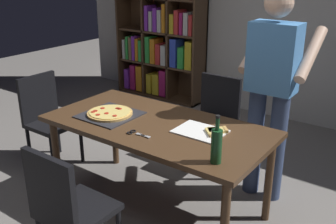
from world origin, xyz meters
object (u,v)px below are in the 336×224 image
object	(u,v)px
chair_near_camera	(66,206)
chair_left_end	(47,115)
kitchen_scissors	(136,133)
chair_far_side	(214,117)
bookshelf	(162,34)
person_serving_pizza	(272,85)
dining_table	(157,132)
wine_bottle	(216,145)
pepperoni_pizza_on_tray	(110,114)

from	to	relation	value
chair_near_camera	chair_left_end	world-z (taller)	same
chair_left_end	kitchen_scissors	bearing A→B (deg)	-10.23
chair_far_side	bookshelf	bearing A→B (deg)	139.88
person_serving_pizza	kitchen_scissors	xyz separation A→B (m)	(-0.63, -0.95, -0.24)
chair_far_side	person_serving_pizza	distance (m)	0.82
chair_near_camera	chair_far_side	xyz separation A→B (m)	(0.00, 1.85, 0.00)
chair_left_end	person_serving_pizza	size ratio (longest dim) A/B	0.51
chair_near_camera	person_serving_pizza	size ratio (longest dim) A/B	0.51
dining_table	person_serving_pizza	size ratio (longest dim) A/B	1.01
bookshelf	wine_bottle	bearing A→B (deg)	-47.93
bookshelf	wine_bottle	distance (m)	3.58
wine_bottle	kitchen_scissors	xyz separation A→B (m)	(-0.69, 0.04, -0.11)
chair_far_side	wine_bottle	size ratio (longest dim) A/B	2.85
chair_far_side	kitchen_scissors	world-z (taller)	chair_far_side
chair_far_side	wine_bottle	world-z (taller)	wine_bottle
chair_left_end	wine_bottle	distance (m)	2.11
dining_table	kitchen_scissors	bearing A→B (deg)	-91.46
chair_left_end	wine_bottle	bearing A→B (deg)	-7.92
dining_table	pepperoni_pizza_on_tray	size ratio (longest dim) A/B	4.12
dining_table	pepperoni_pizza_on_tray	world-z (taller)	pepperoni_pizza_on_tray
chair_far_side	pepperoni_pizza_on_tray	world-z (taller)	chair_far_side
chair_near_camera	pepperoni_pizza_on_tray	size ratio (longest dim) A/B	2.09
dining_table	chair_left_end	world-z (taller)	chair_left_end
pepperoni_pizza_on_tray	wine_bottle	xyz separation A→B (m)	(1.10, -0.20, 0.10)
person_serving_pizza	kitchen_scissors	bearing A→B (deg)	-123.61
dining_table	wine_bottle	distance (m)	0.76
person_serving_pizza	pepperoni_pizza_on_tray	world-z (taller)	person_serving_pizza
chair_left_end	kitchen_scissors	distance (m)	1.41
person_serving_pizza	chair_far_side	bearing A→B (deg)	160.63
dining_table	chair_left_end	xyz separation A→B (m)	(-1.37, 0.00, -0.17)
chair_near_camera	chair_left_end	bearing A→B (deg)	146.01
chair_left_end	pepperoni_pizza_on_tray	bearing A→B (deg)	-5.04
chair_near_camera	bookshelf	xyz separation A→B (m)	(-1.72, 3.30, 0.43)
bookshelf	wine_bottle	world-z (taller)	bookshelf
pepperoni_pizza_on_tray	kitchen_scissors	distance (m)	0.44
person_serving_pizza	pepperoni_pizza_on_tray	xyz separation A→B (m)	(-1.04, -0.79, -0.23)
dining_table	person_serving_pizza	xyz separation A→B (m)	(0.63, 0.71, 0.32)
person_serving_pizza	pepperoni_pizza_on_tray	size ratio (longest dim) A/B	4.06
chair_left_end	wine_bottle	xyz separation A→B (m)	(2.05, -0.29, 0.36)
chair_near_camera	pepperoni_pizza_on_tray	distance (m)	0.97
chair_left_end	pepperoni_pizza_on_tray	size ratio (longest dim) A/B	2.09
bookshelf	dining_table	bearing A→B (deg)	-54.11
dining_table	person_serving_pizza	world-z (taller)	person_serving_pizza
dining_table	kitchen_scissors	size ratio (longest dim) A/B	9.18
chair_left_end	pepperoni_pizza_on_tray	xyz separation A→B (m)	(0.96, -0.08, 0.25)
dining_table	pepperoni_pizza_on_tray	distance (m)	0.43
chair_near_camera	kitchen_scissors	bearing A→B (deg)	90.53
chair_near_camera	kitchen_scissors	world-z (taller)	chair_near_camera
bookshelf	kitchen_scissors	size ratio (longest dim) A/B	10.10
kitchen_scissors	bookshelf	bearing A→B (deg)	123.14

